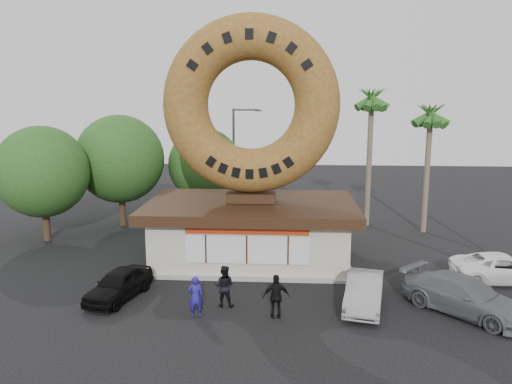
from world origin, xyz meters
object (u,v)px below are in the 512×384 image
object	(u,v)px
person_right	(276,297)
person_center	(224,286)
car_silver	(364,291)
car_grey	(465,296)
street_lamp	(236,157)
car_black	(119,284)
person_left	(195,297)
giant_donut	(251,105)
donut_shop	(251,229)
car_white	(504,268)

from	to	relation	value
person_right	person_center	bearing A→B (deg)	-30.22
car_silver	car_grey	distance (m)	4.07
street_lamp	car_black	size ratio (longest dim) A/B	2.06
car_silver	car_grey	xyz separation A→B (m)	(4.05, -0.40, 0.06)
street_lamp	person_right	xyz separation A→B (m)	(3.39, -17.23, -3.56)
person_left	car_grey	world-z (taller)	person_left
giant_donut	car_silver	bearing A→B (deg)	-48.21
person_center	car_black	size ratio (longest dim) A/B	0.47
donut_shop	car_silver	distance (m)	7.94
car_black	person_center	bearing A→B (deg)	8.78
giant_donut	person_center	size ratio (longest dim) A/B	5.09
person_right	car_white	size ratio (longest dim) A/B	0.38
person_center	car_grey	world-z (taller)	person_center
donut_shop	street_lamp	world-z (taller)	street_lamp
street_lamp	car_white	xyz separation A→B (m)	(14.32, -12.48, -3.80)
car_grey	car_white	world-z (taller)	car_grey
giant_donut	street_lamp	distance (m)	10.90
car_black	car_grey	size ratio (longest dim) A/B	0.75
donut_shop	person_center	bearing A→B (deg)	-96.68
person_center	car_grey	xyz separation A→B (m)	(10.02, -0.08, -0.15)
donut_shop	car_black	bearing A→B (deg)	-134.23
person_right	car_black	size ratio (longest dim) A/B	0.47
street_lamp	car_silver	size ratio (longest dim) A/B	1.90
giant_donut	person_right	bearing A→B (deg)	-78.00
giant_donut	car_silver	world-z (taller)	giant_donut
donut_shop	car_white	size ratio (longest dim) A/B	2.29
person_left	car_white	bearing A→B (deg)	-171.56
car_white	giant_donut	bearing A→B (deg)	78.06
person_right	street_lamp	bearing A→B (deg)	-84.53
person_center	car_silver	xyz separation A→B (m)	(5.98, 0.32, -0.21)
car_silver	person_left	bearing A→B (deg)	-156.14
person_center	car_black	bearing A→B (deg)	-0.89
giant_donut	person_left	size ratio (longest dim) A/B	5.28
person_right	car_black	distance (m)	7.21
giant_donut	car_white	bearing A→B (deg)	-11.26
person_left	car_black	distance (m)	4.11
car_black	giant_donut	bearing A→B (deg)	60.96
donut_shop	street_lamp	distance (m)	10.54
donut_shop	car_grey	xyz separation A→B (m)	(9.30, -6.26, -1.01)
donut_shop	car_grey	distance (m)	11.25
car_black	person_right	bearing A→B (deg)	2.60
car_silver	car_white	distance (m)	7.97
donut_shop	car_white	xyz separation A→B (m)	(12.46, -2.47, -1.09)
person_right	car_silver	size ratio (longest dim) A/B	0.44
street_lamp	person_left	xyz separation A→B (m)	(0.11, -17.34, -3.61)
street_lamp	car_silver	world-z (taller)	street_lamp
car_grey	car_black	bearing A→B (deg)	133.80
giant_donut	car_white	distance (m)	14.87
person_center	car_silver	distance (m)	5.99
donut_shop	car_grey	world-z (taller)	donut_shop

